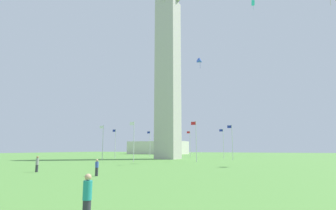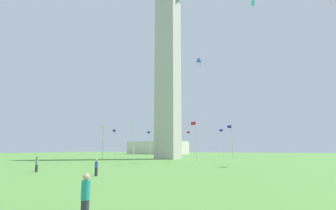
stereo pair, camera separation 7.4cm
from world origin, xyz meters
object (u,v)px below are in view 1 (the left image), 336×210
(flagpole_nw, at_px, (150,143))
(person_teal_shirt, at_px, (87,199))
(kite_cyan_box, at_px, (253,3))
(distant_building, at_px, (158,148))
(flagpole_n, at_px, (115,142))
(flagpole_sw, at_px, (223,142))
(person_blue_shirt, at_px, (97,168))
(flagpole_w, at_px, (190,143))
(flagpole_se, at_px, (196,139))
(flagpole_e, at_px, (134,139))
(obelisk_monument, at_px, (168,66))
(kite_blue_delta, at_px, (200,61))
(flagpole_ne, at_px, (103,141))
(flagpole_s, at_px, (232,141))
(person_gray_shirt, at_px, (37,164))

(flagpole_nw, relative_size, person_teal_shirt, 4.78)
(kite_cyan_box, relative_size, distant_building, 0.08)
(flagpole_n, distance_m, flagpole_sw, 30.51)
(person_blue_shirt, bearing_deg, flagpole_n, 28.35)
(person_teal_shirt, bearing_deg, kite_cyan_box, 4.61)
(flagpole_n, height_order, distant_building, flagpole_n)
(flagpole_n, bearing_deg, distant_building, -75.07)
(flagpole_w, bearing_deg, flagpole_se, 112.50)
(flagpole_e, bearing_deg, person_blue_shirt, 115.11)
(person_teal_shirt, bearing_deg, obelisk_monument, 27.84)
(obelisk_monument, bearing_deg, kite_cyan_box, 164.25)
(flagpole_sw, height_order, kite_blue_delta, kite_blue_delta)
(kite_cyan_box, bearing_deg, flagpole_ne, 8.17)
(flagpole_w, distance_m, flagpole_nw, 12.64)
(flagpole_e, distance_m, kite_blue_delta, 20.54)
(obelisk_monument, bearing_deg, kite_blue_delta, 129.04)
(flagpole_n, xyz_separation_m, flagpole_w, (-16.51, -16.51, 0.00))
(flagpole_s, bearing_deg, person_gray_shirt, 71.89)
(person_teal_shirt, bearing_deg, flagpole_w, 23.15)
(flagpole_s, height_order, person_teal_shirt, flagpole_s)
(flagpole_e, relative_size, person_gray_shirt, 4.60)
(flagpole_sw, distance_m, person_gray_shirt, 53.96)
(flagpole_s, distance_m, distant_building, 73.74)
(flagpole_n, xyz_separation_m, person_blue_shirt, (-28.52, 42.13, -3.69))
(flagpole_nw, bearing_deg, obelisk_monument, 135.14)
(distant_building, bearing_deg, flagpole_nw, 114.04)
(flagpole_n, bearing_deg, flagpole_e, 135.00)
(flagpole_e, height_order, flagpole_sw, same)
(flagpole_w, bearing_deg, distant_building, -51.46)
(person_blue_shirt, bearing_deg, person_teal_shirt, -147.23)
(flagpole_s, distance_m, flagpole_sw, 12.64)
(flagpole_e, height_order, flagpole_s, same)
(flagpole_se, height_order, flagpole_w, same)
(obelisk_monument, distance_m, person_gray_shirt, 47.86)
(obelisk_monument, distance_m, flagpole_ne, 26.09)
(flagpole_ne, distance_m, flagpole_nw, 23.35)
(person_gray_shirt, bearing_deg, flagpole_se, -27.96)
(kite_blue_delta, bearing_deg, person_blue_shirt, 82.65)
(flagpole_e, distance_m, person_blue_shirt, 28.53)
(flagpole_sw, relative_size, distant_building, 0.29)
(obelisk_monument, height_order, person_teal_shirt, obelisk_monument)
(flagpole_n, xyz_separation_m, flagpole_sw, (-28.19, -11.68, 0.00))
(kite_cyan_box, bearing_deg, obelisk_monument, -15.75)
(flagpole_w, bearing_deg, flagpole_nw, 22.50)
(flagpole_ne, distance_m, flagpole_se, 23.35)
(flagpole_nw, bearing_deg, flagpole_sw, 180.00)
(obelisk_monument, distance_m, flagpole_nw, 26.09)
(flagpole_s, xyz_separation_m, person_gray_shirt, (13.55, 41.45, -3.59))
(flagpole_s, distance_m, kite_blue_delta, 23.14)
(person_teal_shirt, bearing_deg, flagpole_se, 19.73)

